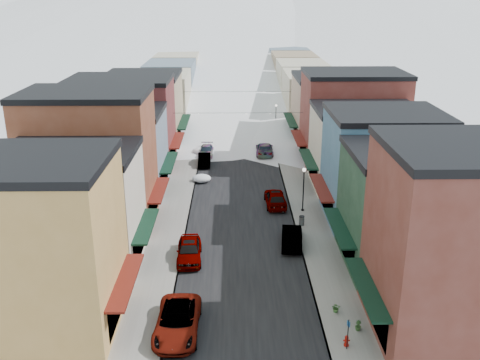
{
  "coord_description": "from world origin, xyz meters",
  "views": [
    {
      "loc": [
        -0.72,
        -26.08,
        20.72
      ],
      "look_at": [
        0.0,
        25.17,
        2.5
      ],
      "focal_mm": 40.0,
      "sensor_mm": 36.0,
      "label": 1
    }
  ],
  "objects_px": {
    "car_green_sedan": "(292,237)",
    "trash_can": "(302,220)",
    "car_silver_sedan": "(189,250)",
    "streetlamp_near": "(304,184)",
    "car_white_suv": "(177,321)",
    "fire_hydrant": "(346,341)",
    "car_dark_hatch": "(204,160)"
  },
  "relations": [
    {
      "from": "streetlamp_near",
      "to": "fire_hydrant",
      "type": "bearing_deg",
      "value": -89.96
    },
    {
      "from": "car_green_sedan",
      "to": "streetlamp_near",
      "type": "xyz_separation_m",
      "value": [
        1.87,
        7.35,
        2.14
      ]
    },
    {
      "from": "car_dark_hatch",
      "to": "car_green_sedan",
      "type": "relative_size",
      "value": 0.89
    },
    {
      "from": "fire_hydrant",
      "to": "trash_can",
      "type": "bearing_deg",
      "value": 91.76
    },
    {
      "from": "car_silver_sedan",
      "to": "car_green_sedan",
      "type": "relative_size",
      "value": 1.01
    },
    {
      "from": "car_silver_sedan",
      "to": "streetlamp_near",
      "type": "relative_size",
      "value": 1.11
    },
    {
      "from": "car_silver_sedan",
      "to": "streetlamp_near",
      "type": "distance_m",
      "value": 14.5
    },
    {
      "from": "fire_hydrant",
      "to": "trash_can",
      "type": "relative_size",
      "value": 0.8
    },
    {
      "from": "fire_hydrant",
      "to": "streetlamp_near",
      "type": "bearing_deg",
      "value": 90.04
    },
    {
      "from": "fire_hydrant",
      "to": "trash_can",
      "type": "height_order",
      "value": "trash_can"
    },
    {
      "from": "car_white_suv",
      "to": "car_dark_hatch",
      "type": "relative_size",
      "value": 1.38
    },
    {
      "from": "car_green_sedan",
      "to": "car_white_suv",
      "type": "bearing_deg",
      "value": 60.96
    },
    {
      "from": "car_white_suv",
      "to": "streetlamp_near",
      "type": "bearing_deg",
      "value": 62.95
    },
    {
      "from": "car_silver_sedan",
      "to": "streetlamp_near",
      "type": "bearing_deg",
      "value": 40.51
    },
    {
      "from": "streetlamp_near",
      "to": "car_white_suv",
      "type": "bearing_deg",
      "value": -117.98
    },
    {
      "from": "trash_can",
      "to": "streetlamp_near",
      "type": "bearing_deg",
      "value": 81.3
    },
    {
      "from": "car_green_sedan",
      "to": "trash_can",
      "type": "height_order",
      "value": "car_green_sedan"
    },
    {
      "from": "fire_hydrant",
      "to": "car_green_sedan",
      "type": "bearing_deg",
      "value": 97.66
    },
    {
      "from": "car_dark_hatch",
      "to": "fire_hydrant",
      "type": "xyz_separation_m",
      "value": [
        10.49,
        -36.58,
        -0.24
      ]
    },
    {
      "from": "car_dark_hatch",
      "to": "trash_can",
      "type": "height_order",
      "value": "car_dark_hatch"
    },
    {
      "from": "car_silver_sedan",
      "to": "car_dark_hatch",
      "type": "xyz_separation_m",
      "value": [
        0.0,
        25.0,
        -0.13
      ]
    },
    {
      "from": "car_silver_sedan",
      "to": "car_dark_hatch",
      "type": "distance_m",
      "value": 25.0
    },
    {
      "from": "car_green_sedan",
      "to": "streetlamp_near",
      "type": "relative_size",
      "value": 1.1
    },
    {
      "from": "fire_hydrant",
      "to": "streetlamp_near",
      "type": "distance_m",
      "value": 21.53
    },
    {
      "from": "car_dark_hatch",
      "to": "trash_can",
      "type": "distance_m",
      "value": 21.15
    },
    {
      "from": "car_silver_sedan",
      "to": "trash_can",
      "type": "xyz_separation_m",
      "value": [
        9.94,
        6.32,
        -0.23
      ]
    },
    {
      "from": "car_white_suv",
      "to": "trash_can",
      "type": "relative_size",
      "value": 6.67
    },
    {
      "from": "fire_hydrant",
      "to": "streetlamp_near",
      "type": "height_order",
      "value": "streetlamp_near"
    },
    {
      "from": "car_dark_hatch",
      "to": "car_silver_sedan",
      "type": "bearing_deg",
      "value": -91.68
    },
    {
      "from": "car_green_sedan",
      "to": "trash_can",
      "type": "xyz_separation_m",
      "value": [
        1.34,
        3.87,
        -0.2
      ]
    },
    {
      "from": "car_dark_hatch",
      "to": "car_green_sedan",
      "type": "height_order",
      "value": "car_green_sedan"
    },
    {
      "from": "car_silver_sedan",
      "to": "car_dark_hatch",
      "type": "height_order",
      "value": "car_silver_sedan"
    }
  ]
}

